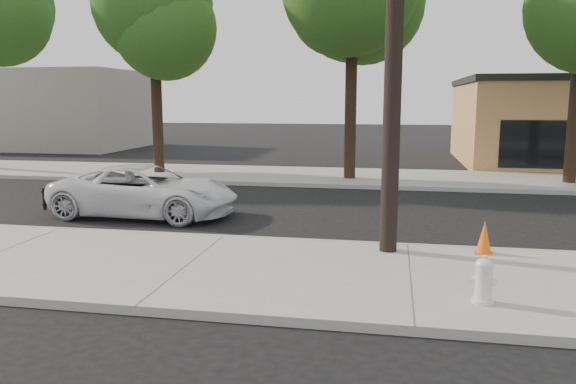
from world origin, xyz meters
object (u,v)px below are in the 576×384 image
Objects in this scene: fire_hydrant at (484,281)px; traffic_cone at (484,238)px; utility_pole at (395,15)px; police_cruiser at (145,191)px.

fire_hydrant is 2.89m from traffic_cone.
utility_pole is 13.27× the size of fire_hydrant.
police_cruiser reaches higher than traffic_cone.
police_cruiser is 7.37× the size of fire_hydrant.
utility_pole is 4.63m from traffic_cone.
fire_hydrant reaches higher than traffic_cone.
utility_pole is at bearing -112.03° from police_cruiser.
fire_hydrant is at bearing -98.56° from traffic_cone.
utility_pole reaches higher than fire_hydrant.
utility_pole reaches higher than police_cruiser.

